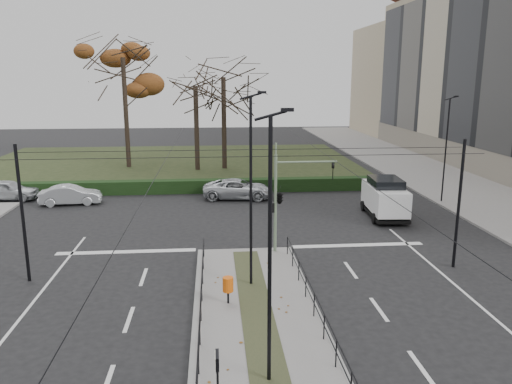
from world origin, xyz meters
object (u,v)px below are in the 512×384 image
at_px(traffic_light, 281,196).
at_px(litter_bin, 228,285).
at_px(bare_tree_center, 223,84).
at_px(bare_tree_near, 196,92).
at_px(streetlamp_sidewalk, 446,149).
at_px(streetlamp_median_near, 270,250).
at_px(info_panel, 217,368).
at_px(parked_car_first, 7,190).
at_px(parked_car_second, 70,195).
at_px(streetlamp_median_far, 251,190).
at_px(parked_car_fourth, 238,189).
at_px(white_van, 385,197).
at_px(rust_tree, 123,58).

relative_size(traffic_light, litter_bin, 4.62).
xyz_separation_m(bare_tree_center, bare_tree_near, (-2.59, -0.57, -0.74)).
bearing_deg(bare_tree_center, streetlamp_sidewalk, -44.54).
relative_size(streetlamp_sidewalk, bare_tree_center, 0.64).
bearing_deg(streetlamp_sidewalk, streetlamp_median_near, -125.73).
height_order(info_panel, streetlamp_sidewalk, streetlamp_sidewalk).
distance_m(parked_car_first, parked_car_second, 5.21).
relative_size(traffic_light, streetlamp_sidewalk, 0.67).
bearing_deg(streetlamp_median_near, info_panel, -133.87).
distance_m(streetlamp_median_far, streetlamp_sidewalk, 19.69).
bearing_deg(bare_tree_center, traffic_light, -84.72).
relative_size(streetlamp_median_near, parked_car_fourth, 1.52).
bearing_deg(parked_car_fourth, streetlamp_sidewalk, -94.33).
xyz_separation_m(litter_bin, parked_car_second, (-10.44, 16.89, -0.22)).
xyz_separation_m(streetlamp_sidewalk, bare_tree_near, (-17.54, 14.15, 3.46)).
bearing_deg(white_van, parked_car_first, 165.19).
height_order(streetlamp_median_near, white_van, streetlamp_median_near).
bearing_deg(parked_car_fourth, streetlamp_median_near, -174.71).
height_order(streetlamp_sidewalk, parked_car_second, streetlamp_sidewalk).
bearing_deg(bare_tree_near, info_panel, -87.58).
distance_m(traffic_light, streetlamp_median_far, 4.53).
xyz_separation_m(info_panel, streetlamp_median_near, (1.50, 1.56, 2.50)).
height_order(parked_car_fourth, rust_tree, rust_tree).
xyz_separation_m(white_van, rust_tree, (-19.03, 19.47, 9.17)).
xyz_separation_m(litter_bin, info_panel, (-0.47, -6.67, 0.69)).
bearing_deg(litter_bin, parked_car_fourth, 85.78).
xyz_separation_m(litter_bin, streetlamp_sidewalk, (15.55, 15.07, 2.96)).
distance_m(streetlamp_median_far, parked_car_fourth, 16.28).
relative_size(streetlamp_median_far, parked_car_first, 1.85).
bearing_deg(parked_car_second, parked_car_first, 64.19).
relative_size(parked_car_fourth, bare_tree_near, 0.49).
height_order(streetlamp_median_near, streetlamp_sidewalk, streetlamp_median_near).
distance_m(traffic_light, rust_tree, 29.09).
relative_size(info_panel, bare_tree_center, 0.16).
bearing_deg(parked_car_first, white_van, -99.97).
bearing_deg(streetlamp_median_near, streetlamp_median_far, 89.91).
distance_m(streetlamp_median_far, bare_tree_center, 28.28).
height_order(parked_car_first, parked_car_fourth, parked_car_first).
relative_size(streetlamp_median_far, parked_car_second, 1.94).
bearing_deg(streetlamp_sidewalk, parked_car_second, 176.00).
distance_m(litter_bin, bare_tree_near, 29.98).
bearing_deg(rust_tree, bare_tree_near, -17.57).
relative_size(info_panel, streetlamp_sidewalk, 0.25).
height_order(streetlamp_median_near, rust_tree, rust_tree).
bearing_deg(litter_bin, streetlamp_median_near, -78.61).
bearing_deg(bare_tree_center, info_panel, -91.68).
bearing_deg(parked_car_second, bare_tree_near, -40.37).
height_order(streetlamp_median_far, parked_car_second, streetlamp_median_far).
distance_m(traffic_light, info_panel, 12.93).
bearing_deg(traffic_light, litter_bin, -116.12).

